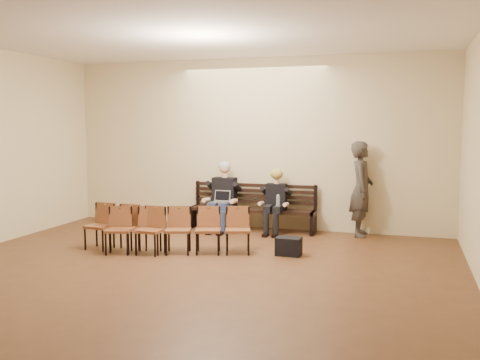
% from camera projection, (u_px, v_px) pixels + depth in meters
% --- Properties ---
extents(ground, '(10.00, 10.00, 0.00)m').
position_uv_depth(ground, '(141.00, 302.00, 6.50)').
color(ground, brown).
rests_on(ground, ground).
extents(room_walls, '(8.02, 10.01, 3.51)m').
position_uv_depth(room_walls, '(166.00, 95.00, 6.98)').
color(room_walls, beige).
rests_on(room_walls, ground).
extents(bench, '(2.60, 0.90, 0.45)m').
position_uv_depth(bench, '(252.00, 219.00, 10.87)').
color(bench, black).
rests_on(bench, ground).
extents(seated_man, '(0.58, 0.81, 1.40)m').
position_uv_depth(seated_man, '(223.00, 196.00, 10.88)').
color(seated_man, black).
rests_on(seated_man, ground).
extents(seated_woman, '(0.50, 0.69, 1.16)m').
position_uv_depth(seated_woman, '(275.00, 204.00, 10.57)').
color(seated_woman, black).
rests_on(seated_woman, ground).
extents(laptop, '(0.34, 0.27, 0.24)m').
position_uv_depth(laptop, '(220.00, 204.00, 10.68)').
color(laptop, silver).
rests_on(laptop, bench).
extents(water_bottle, '(0.08, 0.08, 0.24)m').
position_uv_depth(water_bottle, '(278.00, 207.00, 10.32)').
color(water_bottle, silver).
rests_on(water_bottle, bench).
extents(bag, '(0.41, 0.29, 0.30)m').
position_uv_depth(bag, '(289.00, 246.00, 8.80)').
color(bag, black).
rests_on(bag, ground).
extents(passerby, '(0.53, 0.79, 2.11)m').
position_uv_depth(passerby, '(362.00, 182.00, 10.24)').
color(passerby, '#36312C').
rests_on(passerby, ground).
extents(chair_row_front, '(1.45, 0.53, 0.79)m').
position_uv_depth(chair_row_front, '(124.00, 228.00, 9.05)').
color(chair_row_front, brown).
rests_on(chair_row_front, ground).
extents(chair_row_back, '(2.42, 1.12, 0.78)m').
position_uv_depth(chair_row_back, '(178.00, 230.00, 8.91)').
color(chair_row_back, brown).
rests_on(chair_row_back, ground).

